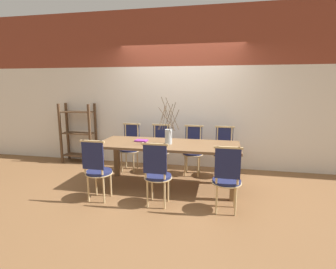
{
  "coord_description": "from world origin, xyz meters",
  "views": [
    {
      "loc": [
        0.86,
        -4.13,
        1.69
      ],
      "look_at": [
        0.0,
        0.0,
        0.9
      ],
      "focal_mm": 28.0,
      "sensor_mm": 36.0,
      "label": 1
    }
  ],
  "objects_px": {
    "dining_table": "(168,149)",
    "shelving_rack": "(78,133)",
    "chair_near_center": "(227,177)",
    "vase_centerpiece": "(168,135)",
    "chair_far_center": "(193,149)",
    "book_stack": "(141,141)"
  },
  "relations": [
    {
      "from": "vase_centerpiece",
      "to": "dining_table",
      "type": "bearing_deg",
      "value": 114.08
    },
    {
      "from": "chair_near_center",
      "to": "vase_centerpiece",
      "type": "height_order",
      "value": "vase_centerpiece"
    },
    {
      "from": "dining_table",
      "to": "chair_near_center",
      "type": "bearing_deg",
      "value": -38.12
    },
    {
      "from": "shelving_rack",
      "to": "dining_table",
      "type": "bearing_deg",
      "value": -24.8
    },
    {
      "from": "dining_table",
      "to": "shelving_rack",
      "type": "distance_m",
      "value": 2.47
    },
    {
      "from": "chair_far_center",
      "to": "book_stack",
      "type": "relative_size",
      "value": 4.31
    },
    {
      "from": "chair_far_center",
      "to": "shelving_rack",
      "type": "distance_m",
      "value": 2.6
    },
    {
      "from": "chair_near_center",
      "to": "vase_centerpiece",
      "type": "relative_size",
      "value": 1.22
    },
    {
      "from": "book_stack",
      "to": "shelving_rack",
      "type": "distance_m",
      "value": 2.0
    },
    {
      "from": "chair_near_center",
      "to": "shelving_rack",
      "type": "xyz_separation_m",
      "value": [
        -3.2,
        1.78,
        0.15
      ]
    },
    {
      "from": "chair_near_center",
      "to": "book_stack",
      "type": "relative_size",
      "value": 4.31
    },
    {
      "from": "vase_centerpiece",
      "to": "shelving_rack",
      "type": "distance_m",
      "value": 2.51
    },
    {
      "from": "dining_table",
      "to": "chair_far_center",
      "type": "distance_m",
      "value": 0.83
    },
    {
      "from": "chair_far_center",
      "to": "dining_table",
      "type": "bearing_deg",
      "value": 66.02
    },
    {
      "from": "chair_far_center",
      "to": "book_stack",
      "type": "height_order",
      "value": "chair_far_center"
    },
    {
      "from": "chair_near_center",
      "to": "shelving_rack",
      "type": "bearing_deg",
      "value": 150.83
    },
    {
      "from": "dining_table",
      "to": "shelving_rack",
      "type": "height_order",
      "value": "shelving_rack"
    },
    {
      "from": "chair_far_center",
      "to": "chair_near_center",
      "type": "bearing_deg",
      "value": 112.53
    },
    {
      "from": "vase_centerpiece",
      "to": "shelving_rack",
      "type": "relative_size",
      "value": 0.59
    },
    {
      "from": "dining_table",
      "to": "shelving_rack",
      "type": "bearing_deg",
      "value": 155.2
    },
    {
      "from": "dining_table",
      "to": "vase_centerpiece",
      "type": "distance_m",
      "value": 0.25
    },
    {
      "from": "chair_near_center",
      "to": "chair_far_center",
      "type": "relative_size",
      "value": 1.0
    }
  ]
}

